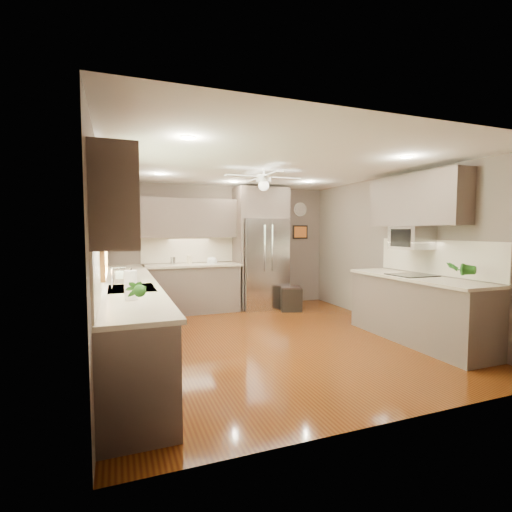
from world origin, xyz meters
TOP-DOWN VIEW (x-y plane):
  - floor at (0.00, 0.00)m, footprint 5.00×5.00m
  - ceiling at (0.00, 0.00)m, footprint 5.00×5.00m
  - wall_back at (0.00, 2.50)m, footprint 4.50×0.00m
  - wall_front at (0.00, -2.50)m, footprint 4.50×0.00m
  - wall_left at (-2.25, 0.00)m, footprint 0.00×5.00m
  - wall_right at (2.25, 0.00)m, footprint 0.00×5.00m
  - canister_b at (-1.08, 2.20)m, footprint 0.11×0.11m
  - canister_c at (-0.77, 2.24)m, footprint 0.12×0.12m
  - soap_bottle at (-2.05, 0.03)m, footprint 0.09×0.09m
  - potted_plant_left at (-1.93, -1.68)m, footprint 0.18×0.13m
  - potted_plant_right at (1.91, -1.51)m, footprint 0.24×0.22m
  - bowl at (-0.33, 2.19)m, footprint 0.26×0.26m
  - left_run at (-1.95, 0.15)m, footprint 0.65×4.70m
  - back_run at (-0.72, 2.20)m, footprint 1.85×0.65m
  - uppers at (-0.74, 0.71)m, footprint 4.50×4.70m
  - window at (-2.22, -0.50)m, footprint 0.05×1.12m
  - sink at (-1.93, -0.50)m, footprint 0.50×0.70m
  - refrigerator at (0.70, 2.16)m, footprint 1.06×0.75m
  - right_run at (1.93, -0.80)m, footprint 0.70×2.20m
  - microwave at (2.03, -0.55)m, footprint 0.43×0.55m
  - ceiling_fan at (-0.00, 0.30)m, footprint 1.18×1.18m
  - recessed_lights at (-0.04, 0.40)m, footprint 2.84×3.14m
  - wall_clock at (1.75, 2.48)m, footprint 0.30×0.03m
  - framed_print at (1.75, 2.48)m, footprint 0.36×0.03m
  - stool at (1.13, 1.67)m, footprint 0.51×0.51m
  - paper_towel at (-1.96, -1.26)m, footprint 0.12×0.12m

SIDE VIEW (x-z plane):
  - floor at x=0.00m, z-range 0.00..0.00m
  - stool at x=1.13m, z-range 0.00..0.48m
  - left_run at x=-1.95m, z-range -0.24..1.21m
  - back_run at x=-0.72m, z-range -0.24..1.21m
  - right_run at x=1.93m, z-range -0.24..1.21m
  - sink at x=-1.93m, z-range 0.75..1.07m
  - bowl at x=-0.33m, z-range 0.94..0.99m
  - canister_b at x=-1.08m, z-range 0.93..1.09m
  - canister_c at x=-0.77m, z-range 0.95..1.11m
  - soap_bottle at x=-2.05m, z-range 0.94..1.14m
  - paper_towel at x=-1.96m, z-range 0.93..1.23m
  - potted_plant_left at x=-1.93m, z-range 0.94..1.27m
  - potted_plant_right at x=1.91m, z-range 0.94..1.28m
  - refrigerator at x=0.70m, z-range -0.04..2.41m
  - wall_back at x=0.00m, z-range -1.00..3.50m
  - wall_front at x=0.00m, z-range -1.00..3.50m
  - wall_left at x=-2.25m, z-range -1.25..3.75m
  - wall_right at x=2.25m, z-range -1.25..3.75m
  - microwave at x=2.03m, z-range 1.31..1.65m
  - framed_print at x=1.75m, z-range 1.40..1.70m
  - window at x=-2.22m, z-range 1.09..2.01m
  - uppers at x=-0.74m, z-range 1.39..2.35m
  - wall_clock at x=1.75m, z-range 1.90..2.20m
  - ceiling_fan at x=0.00m, z-range 2.17..2.49m
  - recessed_lights at x=-0.04m, z-range 2.49..2.50m
  - ceiling at x=0.00m, z-range 2.50..2.50m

